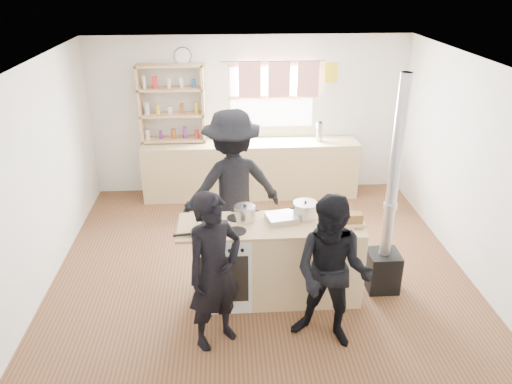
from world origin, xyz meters
TOP-DOWN VIEW (x-y plane):
  - ground at (0.00, 0.00)m, footprint 5.00×5.00m
  - back_counter at (0.00, 2.22)m, footprint 3.40×0.55m
  - shelving_unit at (-1.20, 2.34)m, footprint 1.00×0.28m
  - thermos at (1.09, 2.22)m, footprint 0.10×0.10m
  - cooking_island at (0.14, -0.55)m, footprint 1.97×0.64m
  - skillet_greens at (-0.61, -0.75)m, footprint 0.36×0.36m
  - roast_tray at (0.19, -0.50)m, footprint 0.37×0.33m
  - stockpot_stove at (-0.20, -0.45)m, footprint 0.23×0.23m
  - stockpot_counter at (0.45, -0.43)m, footprint 0.27×0.27m
  - bread_board at (0.92, -0.61)m, footprint 0.29×0.21m
  - flue_heater at (1.37, -0.47)m, footprint 0.35×0.35m
  - person_near_left at (-0.53, -1.25)m, footprint 0.71×0.65m
  - person_near_right at (0.58, -1.32)m, footprint 0.95×0.87m
  - person_far at (-0.32, 0.39)m, footprint 1.39×1.02m

SIDE VIEW (x-z plane):
  - ground at x=0.00m, z-range -0.01..0.00m
  - back_counter at x=0.00m, z-range 0.00..0.90m
  - cooking_island at x=0.14m, z-range 0.00..0.93m
  - flue_heater at x=1.37m, z-range -0.59..1.91m
  - person_near_right at x=0.58m, z-range 0.00..1.58m
  - person_near_left at x=-0.53m, z-range 0.00..1.62m
  - skillet_greens at x=-0.61m, z-range 0.93..0.98m
  - person_far at x=-0.32m, z-range 0.00..1.92m
  - roast_tray at x=0.19m, z-range 0.93..1.00m
  - bread_board at x=0.92m, z-range 0.92..1.04m
  - stockpot_stove at x=-0.20m, z-range 0.92..1.11m
  - stockpot_counter at x=0.45m, z-range 0.92..1.12m
  - thermos at x=1.09m, z-range 0.90..1.20m
  - shelving_unit at x=-1.20m, z-range 0.91..2.11m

